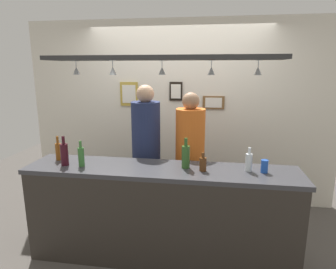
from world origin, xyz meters
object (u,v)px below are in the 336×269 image
bottle_wine_dark_red (64,154)px  bottle_beer_brown_stubby (203,164)px  picture_frame_caricature (129,94)px  person_left_navy_shirt (146,143)px  bottle_soda_clear (249,162)px  bottle_beer_amber_tall (58,151)px  bottle_beer_green_import (81,156)px  bottle_champagne_green (186,156)px  drink_can (264,166)px  picture_frame_lower_pair (214,103)px  person_middle_orange_shirt (190,149)px  picture_frame_crest (176,91)px

bottle_wine_dark_red → bottle_beer_brown_stubby: 1.38m
bottle_wine_dark_red → picture_frame_caricature: 1.57m
person_left_navy_shirt → bottle_soda_clear: size_ratio=7.62×
bottle_beer_amber_tall → bottle_beer_green_import: bearing=-25.1°
bottle_beer_amber_tall → bottle_beer_green_import: same height
bottle_champagne_green → bottle_beer_brown_stubby: bearing=-19.6°
bottle_wine_dark_red → bottle_soda_clear: (1.81, 0.11, -0.03)m
bottle_wine_dark_red → picture_frame_caricature: bearing=80.1°
drink_can → picture_frame_lower_pair: (-0.49, 1.38, 0.43)m
person_left_navy_shirt → drink_can: person_left_navy_shirt is taller
person_left_navy_shirt → bottle_soda_clear: (1.13, -0.56, 0.01)m
bottle_beer_amber_tall → bottle_beer_green_import: (0.33, -0.15, 0.00)m
bottle_beer_green_import → bottle_champagne_green: (1.03, 0.11, 0.01)m
person_middle_orange_shirt → bottle_soda_clear: 0.83m
picture_frame_crest → bottle_soda_clear: bearing=-57.3°
bottle_beer_amber_tall → picture_frame_crest: 1.79m
bottle_beer_amber_tall → bottle_wine_dark_red: bottle_wine_dark_red is taller
bottle_beer_amber_tall → drink_can: 2.11m
bottle_wine_dark_red → bottle_beer_green_import: size_ratio=1.15×
bottle_beer_amber_tall → bottle_wine_dark_red: 0.21m
picture_frame_lower_pair → bottle_champagne_green: bearing=-100.5°
bottle_beer_brown_stubby → bottle_soda_clear: 0.43m
person_middle_orange_shirt → person_left_navy_shirt: bearing=180.0°
bottle_beer_green_import → picture_frame_lower_pair: size_ratio=0.87×
person_left_navy_shirt → bottle_beer_brown_stubby: bearing=-41.8°
bottle_beer_brown_stubby → picture_frame_caricature: size_ratio=0.53×
bottle_beer_amber_tall → bottle_soda_clear: (1.96, -0.04, -0.01)m
bottle_wine_dark_red → drink_can: 1.96m
bottle_champagne_green → drink_can: size_ratio=2.46×
picture_frame_caricature → picture_frame_crest: (0.68, 0.00, 0.05)m
picture_frame_lower_pair → person_middle_orange_shirt: bearing=-107.8°
bottle_beer_amber_tall → picture_frame_lower_pair: picture_frame_lower_pair is taller
bottle_beer_brown_stubby → picture_frame_crest: bearing=107.4°
bottle_beer_amber_tall → bottle_beer_brown_stubby: bottle_beer_amber_tall is taller
picture_frame_crest → picture_frame_caricature: bearing=180.0°
bottle_beer_amber_tall → bottle_soda_clear: bottle_beer_amber_tall is taller
person_left_navy_shirt → picture_frame_lower_pair: person_left_navy_shirt is taller
bottle_wine_dark_red → bottle_beer_brown_stubby: size_ratio=1.67×
bottle_beer_amber_tall → bottle_beer_green_import: 0.37m
bottle_wine_dark_red → drink_can: size_ratio=2.46×
bottle_beer_amber_tall → drink_can: size_ratio=2.13×
person_left_navy_shirt → picture_frame_crest: person_left_navy_shirt is taller
bottle_beer_amber_tall → person_left_navy_shirt: bearing=32.0°
bottle_champagne_green → picture_frame_caricature: size_ratio=0.88×
person_left_navy_shirt → picture_frame_crest: 1.01m
person_middle_orange_shirt → picture_frame_lower_pair: 0.96m
person_middle_orange_shirt → picture_frame_caricature: bearing=140.1°
bottle_beer_green_import → picture_frame_lower_pair: 2.00m
bottle_beer_green_import → person_left_navy_shirt: bearing=53.3°
bottle_wine_dark_red → drink_can: (1.96, 0.09, -0.06)m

